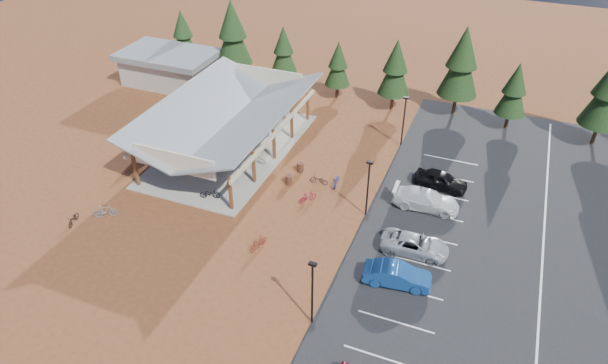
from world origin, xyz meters
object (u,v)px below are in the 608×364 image
(bike_3, at_px, (239,104))
(bike_8, at_px, (73,219))
(outbuilding, at_px, (169,67))
(bike_0, at_px, (177,167))
(trash_bin_1, at_px, (300,167))
(car_4, at_px, (441,180))
(trash_bin_0, at_px, (289,180))
(bike_16, at_px, (319,180))
(bike_pavilion, at_px, (228,114))
(car_2, at_px, (415,245))
(bike_5, at_px, (257,159))
(car_1, at_px, (397,275))
(car_3, at_px, (426,200))
(bike_2, at_px, (221,132))
(bike_14, at_px, (337,181))
(bike_9, at_px, (105,211))
(bike_11, at_px, (258,243))
(lamp_post_1, at_px, (368,185))
(bike_7, at_px, (281,116))
(bike_4, at_px, (210,194))
(bike_6, at_px, (263,131))
(lamp_post_0, at_px, (312,289))
(bike_1, at_px, (199,161))
(lamp_post_2, at_px, (404,118))
(bike_15, at_px, (308,197))

(bike_3, distance_m, bike_8, 22.67)
(outbuilding, height_order, bike_0, outbuilding)
(trash_bin_1, xyz_separation_m, car_4, (12.23, 2.17, 0.36))
(trash_bin_0, bearing_deg, bike_16, 21.66)
(bike_pavilion, bearing_deg, car_2, -22.11)
(bike_5, bearing_deg, car_1, -129.96)
(bike_pavilion, distance_m, car_3, 19.60)
(bike_2, xyz_separation_m, bike_14, (13.54, -3.64, -0.11))
(bike_9, relative_size, bike_16, 1.14)
(trash_bin_0, relative_size, bike_8, 0.54)
(bike_11, bearing_deg, bike_3, 137.58)
(car_3, bearing_deg, bike_16, 88.76)
(lamp_post_1, xyz_separation_m, bike_8, (-21.14, -9.68, -2.54))
(bike_8, bearing_deg, bike_7, 52.33)
(bike_16, bearing_deg, bike_9, -55.53)
(trash_bin_1, bearing_deg, bike_4, -128.77)
(bike_0, relative_size, car_2, 0.35)
(bike_6, height_order, car_1, car_1)
(bike_3, distance_m, car_4, 24.05)
(bike_6, bearing_deg, lamp_post_0, -129.59)
(trash_bin_0, xyz_separation_m, bike_11, (1.25, -8.63, 0.09))
(bike_1, bearing_deg, bike_5, -75.88)
(trash_bin_1, bearing_deg, trash_bin_0, -94.08)
(lamp_post_2, relative_size, car_2, 1.03)
(outbuilding, xyz_separation_m, bike_5, (17.51, -12.49, -1.44))
(car_2, distance_m, car_4, 9.10)
(lamp_post_0, relative_size, lamp_post_2, 1.00)
(bike_9, bearing_deg, lamp_post_1, -98.70)
(bike_5, height_order, car_1, car_1)
(bike_11, bearing_deg, trash_bin_0, 114.53)
(bike_1, height_order, bike_14, bike_1)
(bike_4, distance_m, car_4, 19.80)
(bike_3, height_order, bike_4, bike_3)
(bike_5, distance_m, bike_16, 6.48)
(trash_bin_1, distance_m, car_3, 11.67)
(lamp_post_2, bearing_deg, car_1, -77.37)
(lamp_post_1, xyz_separation_m, car_2, (4.60, -2.97, -2.24))
(lamp_post_1, xyz_separation_m, bike_14, (-3.59, 3.17, -2.52))
(outbuilding, height_order, car_4, outbuilding)
(bike_6, height_order, bike_8, bike_6)
(trash_bin_1, relative_size, bike_9, 0.48)
(lamp_post_0, distance_m, bike_15, 13.13)
(bike_5, height_order, bike_15, bike_5)
(bike_8, xyz_separation_m, car_4, (26.02, 15.81, 0.37))
(bike_4, bearing_deg, bike_1, 20.90)
(car_1, xyz_separation_m, car_4, (0.70, 12.79, -0.00))
(trash_bin_1, distance_m, car_1, 15.69)
(lamp_post_0, height_order, lamp_post_2, same)
(lamp_post_2, relative_size, bike_15, 3.02)
(bike_1, relative_size, car_4, 0.38)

